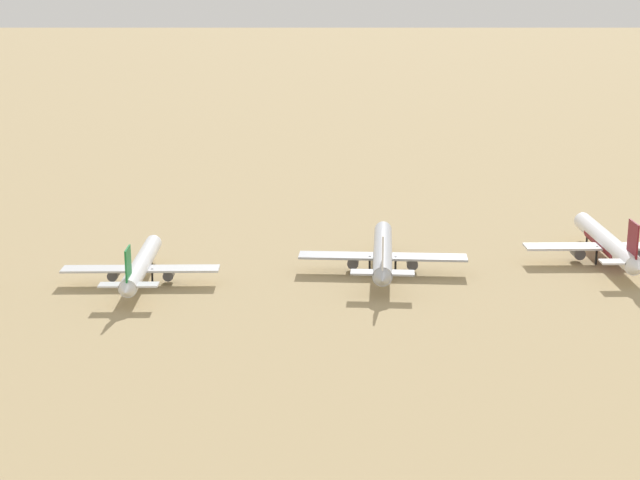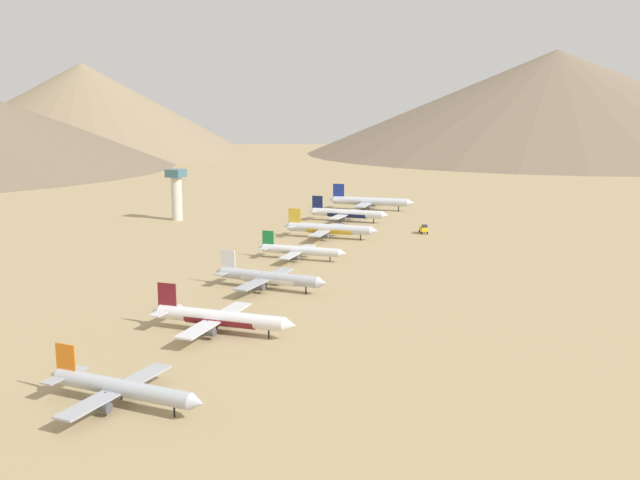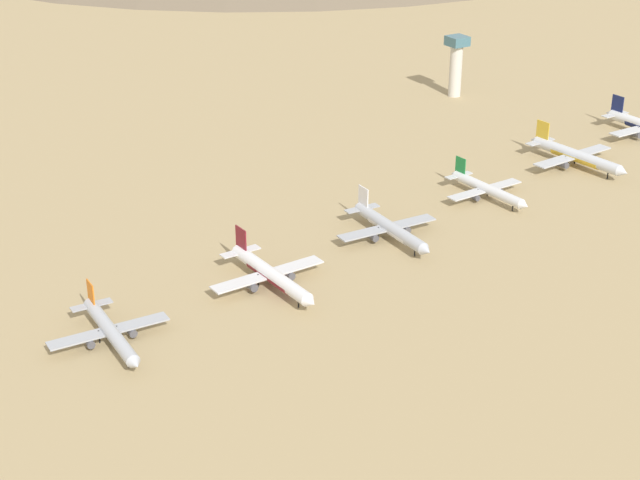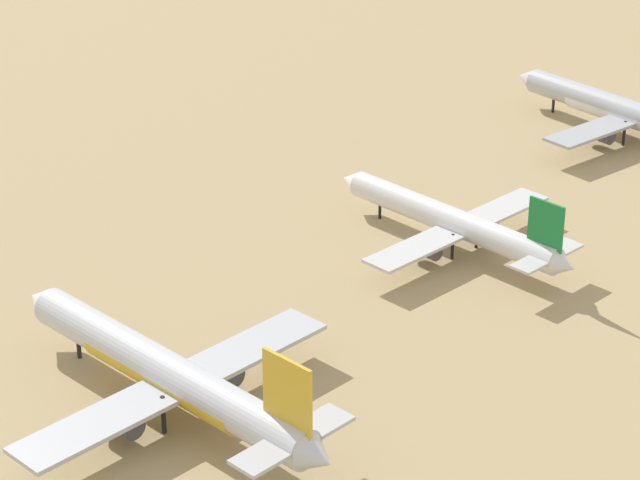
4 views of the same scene
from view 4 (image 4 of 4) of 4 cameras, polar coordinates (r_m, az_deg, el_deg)
The scene contains 4 objects.
ground_plane at distance 142.55m, azimuth 4.41°, elevation -0.28°, with size 1800.00×1800.00×0.00m, color tan.
parked_jet_2 at distance 174.69m, azimuth 12.94°, elevation 5.37°, with size 35.53×28.80×10.26m.
parked_jet_3 at distance 141.03m, azimuth 5.77°, elevation 0.76°, with size 32.04×26.03×9.24m.
parked_jet_4 at distance 112.94m, azimuth -6.49°, elevation -5.75°, with size 38.84×31.61×11.20m.
Camera 4 is at (-89.21, 91.92, 62.55)m, focal length 74.67 mm.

